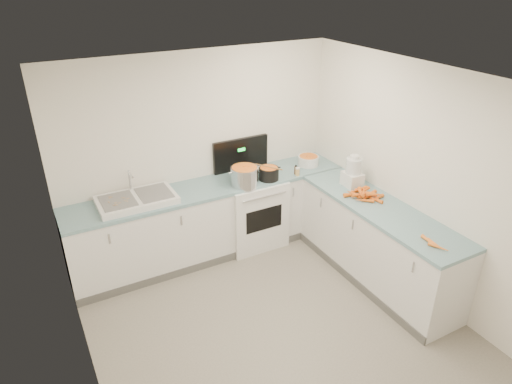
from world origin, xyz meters
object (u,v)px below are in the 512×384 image
mixing_bowl (308,161)px  food_processor (353,173)px  sink (137,199)px  stove (251,210)px  extract_bottle (296,170)px  steel_pot (244,177)px  spice_jar (297,172)px  black_pot (269,174)px

mixing_bowl → food_processor: size_ratio=0.70×
sink → food_processor: (2.40, -0.81, 0.13)m
stove → mixing_bowl: (0.85, -0.02, 0.53)m
stove → extract_bottle: bearing=-18.7°
steel_pot → stove: bearing=40.8°
mixing_bowl → food_processor: 0.79m
sink → mixing_bowl: size_ratio=3.14×
spice_jar → food_processor: food_processor is taller
mixing_bowl → stove: bearing=178.8°
spice_jar → black_pot: bearing=168.7°
stove → black_pot: bearing=-44.1°
stove → sink: stove is taller
steel_pot → sink: bearing=172.7°
steel_pot → extract_bottle: 0.72m
black_pot → extract_bottle: bearing=-4.0°
black_pot → food_processor: (0.79, -0.64, 0.10)m
mixing_bowl → extract_bottle: 0.35m
stove → steel_pot: (-0.17, -0.15, 0.57)m
stove → spice_jar: size_ratio=14.86×
food_processor → mixing_bowl: bearing=97.7°
stove → sink: (-1.45, 0.02, 0.50)m
sink → mixing_bowl: 2.30m
sink → black_pot: (1.61, -0.17, 0.03)m
stove → spice_jar: 0.78m
sink → food_processor: 2.54m
sink → mixing_bowl: (2.30, -0.03, 0.03)m
extract_bottle → stove: bearing=161.3°
black_pot → spice_jar: size_ratio=2.72×
extract_bottle → mixing_bowl: bearing=28.5°
steel_pot → black_pot: (0.33, -0.01, -0.03)m
mixing_bowl → food_processor: bearing=-82.3°
stove → sink: 1.54m
spice_jar → mixing_bowl: bearing=34.6°
sink → black_pot: bearing=-6.1°
mixing_bowl → sink: bearing=179.2°
steel_pot → mixing_bowl: (1.02, 0.13, -0.04)m
mixing_bowl → spice_jar: bearing=-145.4°
sink → black_pot: size_ratio=3.46×
steel_pot → food_processor: bearing=-29.9°
sink → steel_pot: size_ratio=2.56×
extract_bottle → spice_jar: 0.05m
food_processor → sink: bearing=161.4°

